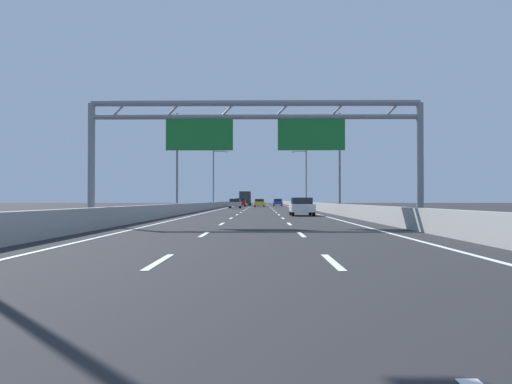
# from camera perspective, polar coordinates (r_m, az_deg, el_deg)

# --- Properties ---
(ground_plane) EXTENTS (260.00, 260.00, 0.00)m
(ground_plane) POSITION_cam_1_polar(r_m,az_deg,el_deg) (99.01, 0.41, -1.55)
(ground_plane) COLOR #262628
(lane_dash_left_1) EXTENTS (0.16, 3.00, 0.01)m
(lane_dash_left_1) POSITION_cam_1_polar(r_m,az_deg,el_deg) (11.77, -9.92, -7.06)
(lane_dash_left_1) COLOR white
(lane_dash_left_1) RESTS_ON ground_plane
(lane_dash_left_2) EXTENTS (0.16, 3.00, 0.01)m
(lane_dash_left_2) POSITION_cam_1_polar(r_m,az_deg,el_deg) (20.66, -5.35, -4.37)
(lane_dash_left_2) COLOR white
(lane_dash_left_2) RESTS_ON ground_plane
(lane_dash_left_3) EXTENTS (0.16, 3.00, 0.01)m
(lane_dash_left_3) POSITION_cam_1_polar(r_m,az_deg,el_deg) (29.61, -3.54, -3.29)
(lane_dash_left_3) COLOR white
(lane_dash_left_3) RESTS_ON ground_plane
(lane_dash_left_4) EXTENTS (0.16, 3.00, 0.01)m
(lane_dash_left_4) POSITION_cam_1_polar(r_m,az_deg,el_deg) (38.59, -2.57, -2.71)
(lane_dash_left_4) COLOR white
(lane_dash_left_4) RESTS_ON ground_plane
(lane_dash_left_5) EXTENTS (0.16, 3.00, 0.01)m
(lane_dash_left_5) POSITION_cam_1_polar(r_m,az_deg,el_deg) (47.57, -1.97, -2.35)
(lane_dash_left_5) COLOR white
(lane_dash_left_5) RESTS_ON ground_plane
(lane_dash_left_6) EXTENTS (0.16, 3.00, 0.01)m
(lane_dash_left_6) POSITION_cam_1_polar(r_m,az_deg,el_deg) (56.56, -1.56, -2.10)
(lane_dash_left_6) COLOR white
(lane_dash_left_6) RESTS_ON ground_plane
(lane_dash_left_7) EXTENTS (0.16, 3.00, 0.01)m
(lane_dash_left_7) POSITION_cam_1_polar(r_m,az_deg,el_deg) (65.55, -1.27, -1.93)
(lane_dash_left_7) COLOR white
(lane_dash_left_7) RESTS_ON ground_plane
(lane_dash_left_8) EXTENTS (0.16, 3.00, 0.01)m
(lane_dash_left_8) POSITION_cam_1_polar(r_m,az_deg,el_deg) (74.55, -1.04, -1.79)
(lane_dash_left_8) COLOR white
(lane_dash_left_8) RESTS_ON ground_plane
(lane_dash_left_9) EXTENTS (0.16, 3.00, 0.01)m
(lane_dash_left_9) POSITION_cam_1_polar(r_m,az_deg,el_deg) (83.54, -0.87, -1.68)
(lane_dash_left_9) COLOR white
(lane_dash_left_9) RESTS_ON ground_plane
(lane_dash_left_10) EXTENTS (0.16, 3.00, 0.01)m
(lane_dash_left_10) POSITION_cam_1_polar(r_m,az_deg,el_deg) (92.54, -0.72, -1.60)
(lane_dash_left_10) COLOR white
(lane_dash_left_10) RESTS_ON ground_plane
(lane_dash_left_11) EXTENTS (0.16, 3.00, 0.01)m
(lane_dash_left_11) POSITION_cam_1_polar(r_m,az_deg,el_deg) (101.54, -0.61, -1.53)
(lane_dash_left_11) COLOR white
(lane_dash_left_11) RESTS_ON ground_plane
(lane_dash_left_12) EXTENTS (0.16, 3.00, 0.01)m
(lane_dash_left_12) POSITION_cam_1_polar(r_m,az_deg,el_deg) (110.53, -0.51, -1.47)
(lane_dash_left_12) COLOR white
(lane_dash_left_12) RESTS_ON ground_plane
(lane_dash_left_13) EXTENTS (0.16, 3.00, 0.01)m
(lane_dash_left_13) POSITION_cam_1_polar(r_m,az_deg,el_deg) (119.53, -0.42, -1.42)
(lane_dash_left_13) COLOR white
(lane_dash_left_13) RESTS_ON ground_plane
(lane_dash_left_14) EXTENTS (0.16, 3.00, 0.01)m
(lane_dash_left_14) POSITION_cam_1_polar(r_m,az_deg,el_deg) (128.53, -0.35, -1.37)
(lane_dash_left_14) COLOR white
(lane_dash_left_14) RESTS_ON ground_plane
(lane_dash_left_15) EXTENTS (0.16, 3.00, 0.01)m
(lane_dash_left_15) POSITION_cam_1_polar(r_m,az_deg,el_deg) (137.53, -0.29, -1.34)
(lane_dash_left_15) COLOR white
(lane_dash_left_15) RESTS_ON ground_plane
(lane_dash_left_16) EXTENTS (0.16, 3.00, 0.01)m
(lane_dash_left_16) POSITION_cam_1_polar(r_m,az_deg,el_deg) (146.53, -0.24, -1.30)
(lane_dash_left_16) COLOR white
(lane_dash_left_16) RESTS_ON ground_plane
(lane_dash_left_17) EXTENTS (0.16, 3.00, 0.01)m
(lane_dash_left_17) POSITION_cam_1_polar(r_m,az_deg,el_deg) (155.53, -0.19, -1.28)
(lane_dash_left_17) COLOR white
(lane_dash_left_17) RESTS_ON ground_plane
(lane_dash_right_1) EXTENTS (0.16, 3.00, 0.01)m
(lane_dash_right_1) POSITION_cam_1_polar(r_m,az_deg,el_deg) (11.67, 7.87, -7.12)
(lane_dash_right_1) COLOR white
(lane_dash_right_1) RESTS_ON ground_plane
(lane_dash_right_2) EXTENTS (0.16, 3.00, 0.01)m
(lane_dash_right_2) POSITION_cam_1_polar(r_m,az_deg,el_deg) (20.60, 4.69, -4.38)
(lane_dash_right_2) COLOR white
(lane_dash_right_2) RESTS_ON ground_plane
(lane_dash_right_3) EXTENTS (0.16, 3.00, 0.01)m
(lane_dash_right_3) POSITION_cam_1_polar(r_m,az_deg,el_deg) (29.57, 3.45, -3.29)
(lane_dash_right_3) COLOR white
(lane_dash_right_3) RESTS_ON ground_plane
(lane_dash_right_4) EXTENTS (0.16, 3.00, 0.01)m
(lane_dash_right_4) POSITION_cam_1_polar(r_m,az_deg,el_deg) (38.55, 2.78, -2.71)
(lane_dash_right_4) COLOR white
(lane_dash_right_4) RESTS_ON ground_plane
(lane_dash_right_5) EXTENTS (0.16, 3.00, 0.01)m
(lane_dash_right_5) POSITION_cam_1_polar(r_m,az_deg,el_deg) (47.55, 2.37, -2.35)
(lane_dash_right_5) COLOR white
(lane_dash_right_5) RESTS_ON ground_plane
(lane_dash_right_6) EXTENTS (0.16, 3.00, 0.01)m
(lane_dash_right_6) POSITION_cam_1_polar(r_m,az_deg,el_deg) (56.54, 2.09, -2.10)
(lane_dash_right_6) COLOR white
(lane_dash_right_6) RESTS_ON ground_plane
(lane_dash_right_7) EXTENTS (0.16, 3.00, 0.01)m
(lane_dash_right_7) POSITION_cam_1_polar(r_m,az_deg,el_deg) (65.53, 1.88, -1.93)
(lane_dash_right_7) COLOR white
(lane_dash_right_7) RESTS_ON ground_plane
(lane_dash_right_8) EXTENTS (0.16, 3.00, 0.01)m
(lane_dash_right_8) POSITION_cam_1_polar(r_m,az_deg,el_deg) (74.53, 1.73, -1.79)
(lane_dash_right_8) COLOR white
(lane_dash_right_8) RESTS_ON ground_plane
(lane_dash_right_9) EXTENTS (0.16, 3.00, 0.01)m
(lane_dash_right_9) POSITION_cam_1_polar(r_m,az_deg,el_deg) (83.53, 1.61, -1.68)
(lane_dash_right_9) COLOR white
(lane_dash_right_9) RESTS_ON ground_plane
(lane_dash_right_10) EXTENTS (0.16, 3.00, 0.01)m
(lane_dash_right_10) POSITION_cam_1_polar(r_m,az_deg,el_deg) (92.53, 1.51, -1.60)
(lane_dash_right_10) COLOR white
(lane_dash_right_10) RESTS_ON ground_plane
(lane_dash_right_11) EXTENTS (0.16, 3.00, 0.01)m
(lane_dash_right_11) POSITION_cam_1_polar(r_m,az_deg,el_deg) (101.52, 1.43, -1.53)
(lane_dash_right_11) COLOR white
(lane_dash_right_11) RESTS_ON ground_plane
(lane_dash_right_12) EXTENTS (0.16, 3.00, 0.01)m
(lane_dash_right_12) POSITION_cam_1_polar(r_m,az_deg,el_deg) (110.52, 1.36, -1.47)
(lane_dash_right_12) COLOR white
(lane_dash_right_12) RESTS_ON ground_plane
(lane_dash_right_13) EXTENTS (0.16, 3.00, 0.01)m
(lane_dash_right_13) POSITION_cam_1_polar(r_m,az_deg,el_deg) (119.52, 1.30, -1.42)
(lane_dash_right_13) COLOR white
(lane_dash_right_13) RESTS_ON ground_plane
(lane_dash_right_14) EXTENTS (0.16, 3.00, 0.01)m
(lane_dash_right_14) POSITION_cam_1_polar(r_m,az_deg,el_deg) (128.52, 1.25, -1.37)
(lane_dash_right_14) COLOR white
(lane_dash_right_14) RESTS_ON ground_plane
(lane_dash_right_15) EXTENTS (0.16, 3.00, 0.01)m
(lane_dash_right_15) POSITION_cam_1_polar(r_m,az_deg,el_deg) (137.52, 1.21, -1.34)
(lane_dash_right_15) COLOR white
(lane_dash_right_15) RESTS_ON ground_plane
(lane_dash_right_16) EXTENTS (0.16, 3.00, 0.01)m
(lane_dash_right_16) POSITION_cam_1_polar(r_m,az_deg,el_deg) (146.52, 1.17, -1.30)
(lane_dash_right_16) COLOR white
(lane_dash_right_16) RESTS_ON ground_plane
(lane_dash_right_17) EXTENTS (0.16, 3.00, 0.01)m
(lane_dash_right_17) POSITION_cam_1_polar(r_m,az_deg,el_deg) (155.52, 1.14, -1.28)
(lane_dash_right_17) COLOR white
(lane_dash_right_17) RESTS_ON ground_plane
(edge_line_left) EXTENTS (0.16, 176.00, 0.01)m
(edge_line_left) POSITION_cam_1_polar(r_m,az_deg,el_deg) (87.19, -3.07, -1.65)
(edge_line_left) COLOR white
(edge_line_left) RESTS_ON ground_plane
(edge_line_right) EXTENTS (0.16, 176.00, 0.01)m
(edge_line_right) POSITION_cam_1_polar(r_m,az_deg,el_deg) (87.15, 3.83, -1.65)
(edge_line_right) COLOR white
(edge_line_right) RESTS_ON ground_plane
(barrier_left) EXTENTS (0.45, 220.00, 0.95)m
(barrier_left) POSITION_cam_1_polar(r_m,az_deg,el_deg) (109.25, -3.20, -1.23)
(barrier_left) COLOR #9E9E99
(barrier_left) RESTS_ON ground_plane
(barrier_right) EXTENTS (0.45, 220.00, 0.95)m
(barrier_right) POSITION_cam_1_polar(r_m,az_deg,el_deg) (109.21, 4.05, -1.23)
(barrier_right) COLOR #9E9E99
(barrier_right) RESTS_ON ground_plane
(sign_gantry) EXTENTS (17.01, 0.36, 6.36)m
(sign_gantry) POSITION_cam_1_polar(r_m,az_deg,el_deg) (28.26, -0.08, 6.41)
(sign_gantry) COLOR gray
(sign_gantry) RESTS_ON ground_plane
(streetlamp_left_mid) EXTENTS (2.58, 0.28, 9.50)m
(streetlamp_left_mid) POSITION_cam_1_polar(r_m,az_deg,el_deg) (53.15, -7.86, 3.64)
(streetlamp_left_mid) COLOR slate
(streetlamp_left_mid) RESTS_ON ground_plane
(streetlamp_right_mid) EXTENTS (2.58, 0.28, 9.50)m
(streetlamp_right_mid) POSITION_cam_1_polar(r_m,az_deg,el_deg) (53.06, 8.34, 3.64)
(streetlamp_right_mid) COLOR slate
(streetlamp_right_mid) RESTS_ON ground_plane
(streetlamp_left_far) EXTENTS (2.58, 0.28, 9.50)m
(streetlamp_left_far) POSITION_cam_1_polar(r_m,az_deg,el_deg) (92.26, -4.25, 1.75)
(streetlamp_left_far) COLOR slate
(streetlamp_left_far) RESTS_ON ground_plane
(streetlamp_right_far) EXTENTS (2.58, 0.28, 9.50)m
(streetlamp_right_far) POSITION_cam_1_polar(r_m,az_deg,el_deg) (92.21, 5.04, 1.75)
(streetlamp_right_far) COLOR slate
(streetlamp_right_far) RESTS_ON ground_plane
(blue_car) EXTENTS (1.85, 4.24, 1.47)m
(blue_car) POSITION_cam_1_polar(r_m,az_deg,el_deg) (114.56, 2.26, -1.07)
(blue_car) COLOR #2347AD
(blue_car) RESTS_ON ground_plane
(yellow_car) EXTENTS (1.81, 4.43, 1.43)m
(yellow_car) POSITION_cam_1_polar(r_m,az_deg,el_deg) (99.38, 0.36, -1.12)
(yellow_car) COLOR yellow
(yellow_car) RESTS_ON ground_plane
(red_car) EXTENTS (1.86, 4.33, 1.58)m
(red_car) POSITION_cam_1_polar(r_m,az_deg,el_deg) (106.22, -1.57, -1.06)
(red_car) COLOR red
(red_car) RESTS_ON ground_plane
(green_car) EXTENTS (1.74, 4.18, 1.43)m
(green_car) POSITION_cam_1_polar(r_m,az_deg,el_deg) (138.92, -1.12, -1.03)
(green_car) COLOR #1E7A38
(green_car) RESTS_ON ground_plane
(white_car) EXTENTS (1.85, 4.31, 1.47)m
(white_car) POSITION_cam_1_polar(r_m,az_deg,el_deg) (45.07, 4.72, -1.49)
(white_car) COLOR silver
(white_car) RESTS_ON ground_plane
(silver_car) EXTENTS (1.78, 4.22, 1.45)m
(silver_car) POSITION_cam_1_polar(r_m,az_deg,el_deg) (85.87, -2.17, -1.16)
(silver_car) COLOR #A8ADB2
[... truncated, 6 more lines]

